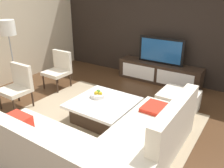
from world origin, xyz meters
The scene contains 12 objects.
ground_plane centered at (0.00, 0.00, 0.00)m, with size 14.00×14.00×0.00m, color #4C301C.
feature_wall_back centered at (0.00, 2.70, 1.40)m, with size 6.40×0.12×2.80m, color black.
area_rug centered at (-0.10, 0.00, 0.01)m, with size 3.22×2.66×0.01m, color tan.
media_console centered at (0.00, 2.40, 0.25)m, with size 2.12×0.46×0.50m.
television centered at (0.00, 2.40, 0.82)m, with size 1.15×0.06×0.65m.
sectional_couch centered at (0.51, -0.86, 0.29)m, with size 2.33×2.36×0.84m.
coffee_table centered at (-0.10, 0.10, 0.20)m, with size 1.08×1.07×0.38m.
accent_chair_near centered at (-1.82, -0.39, 0.49)m, with size 0.55×0.50×0.87m.
floor_lamp centered at (-2.56, 0.05, 1.37)m, with size 0.33×0.33×1.63m.
ottoman centered at (0.92, 1.17, 0.20)m, with size 0.70×0.70×0.40m, color beige.
fruit_bowl centered at (-0.28, 0.20, 0.43)m, with size 0.28×0.28×0.13m.
accent_chair_far centered at (-1.90, 0.79, 0.49)m, with size 0.54×0.52×0.87m.
Camera 1 is at (2.05, -2.84, 2.23)m, focal length 36.76 mm.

